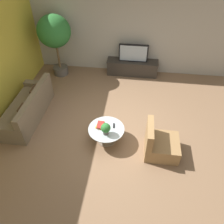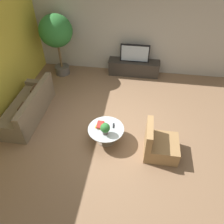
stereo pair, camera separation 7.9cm
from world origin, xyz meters
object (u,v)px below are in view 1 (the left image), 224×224
at_px(media_console, 132,67).
at_px(potted_plant_tabletop, 106,128).
at_px(potted_palm_tall, 54,34).
at_px(armchair_wicker, 160,144).
at_px(coffee_table, 106,132).
at_px(television, 133,53).
at_px(couch_by_wall, 28,109).

distance_m(media_console, potted_plant_tabletop, 3.53).
distance_m(media_console, potted_palm_tall, 2.90).
relative_size(armchair_wicker, potted_plant_tabletop, 2.75).
relative_size(coffee_table, potted_plant_tabletop, 2.89).
xyz_separation_m(television, armchair_wicker, (0.87, -3.53, -0.56)).
xyz_separation_m(media_console, coffee_table, (-0.45, -3.32, 0.02)).
bearing_deg(potted_palm_tall, media_console, 7.26).
height_order(couch_by_wall, potted_plant_tabletop, couch_by_wall).
xyz_separation_m(coffee_table, potted_plant_tabletop, (0.01, -0.16, 0.31)).
distance_m(media_console, armchair_wicker, 3.64).
xyz_separation_m(coffee_table, potted_palm_tall, (-2.15, 2.99, 1.21)).
distance_m(coffee_table, couch_by_wall, 2.43).
height_order(coffee_table, potted_plant_tabletop, potted_plant_tabletop).
xyz_separation_m(coffee_table, armchair_wicker, (1.33, -0.21, -0.02)).
xyz_separation_m(media_console, television, (-0.00, -0.00, 0.56)).
bearing_deg(potted_palm_tall, potted_plant_tabletop, -55.51).
bearing_deg(coffee_table, potted_plant_tabletop, -85.59).
relative_size(couch_by_wall, potted_palm_tall, 1.02).
distance_m(television, couch_by_wall, 3.95).
distance_m(coffee_table, potted_palm_tall, 3.88).
height_order(coffee_table, potted_palm_tall, potted_palm_tall).
height_order(couch_by_wall, potted_palm_tall, potted_palm_tall).
distance_m(armchair_wicker, potted_palm_tall, 4.89).
bearing_deg(television, coffee_table, -97.78).
bearing_deg(potted_plant_tabletop, potted_palm_tall, 124.49).
height_order(media_console, television, television).
bearing_deg(armchair_wicker, couch_by_wall, 77.52).
bearing_deg(potted_palm_tall, couch_by_wall, -94.86).
bearing_deg(couch_by_wall, media_console, 134.06).
bearing_deg(potted_plant_tabletop, coffee_table, 94.41).
bearing_deg(potted_plant_tabletop, television, 82.79).
height_order(media_console, potted_palm_tall, potted_palm_tall).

